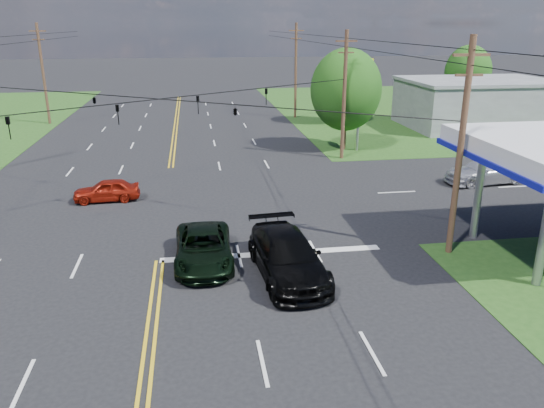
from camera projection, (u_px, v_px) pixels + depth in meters
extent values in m
plane|color=black|center=(167.00, 203.00, 30.78)|extent=(280.00, 280.00, 0.00)
cube|color=#1F4716|center=(463.00, 108.00, 65.65)|extent=(46.00, 48.00, 0.03)
cube|color=silver|center=(272.00, 254.00, 23.99)|extent=(10.00, 0.50, 0.02)
cube|color=slate|center=(477.00, 105.00, 53.00)|extent=(14.00, 10.00, 4.40)
cylinder|color=#A5A5AA|center=(479.00, 192.00, 25.12)|extent=(0.36, 0.36, 4.65)
cylinder|color=#48301E|center=(460.00, 151.00, 22.65)|extent=(0.28, 0.28, 9.50)
cube|color=#48301E|center=(471.00, 55.00, 21.37)|extent=(1.60, 0.12, 0.12)
cube|color=#48301E|center=(469.00, 75.00, 21.63)|extent=(1.20, 0.10, 0.10)
cylinder|color=#48301E|center=(344.00, 96.00, 39.49)|extent=(0.28, 0.28, 9.50)
cube|color=#48301E|center=(347.00, 41.00, 38.22)|extent=(1.60, 0.12, 0.12)
cube|color=#48301E|center=(346.00, 53.00, 38.48)|extent=(1.20, 0.10, 0.10)
cylinder|color=#48301E|center=(43.00, 75.00, 53.54)|extent=(0.28, 0.28, 10.00)
cube|color=#48301E|center=(37.00, 31.00, 52.18)|extent=(1.60, 0.12, 0.12)
cube|color=#48301E|center=(39.00, 39.00, 52.44)|extent=(1.20, 0.10, 0.10)
cylinder|color=#48301E|center=(296.00, 71.00, 57.20)|extent=(0.28, 0.28, 10.00)
cube|color=#48301E|center=(296.00, 30.00, 55.84)|extent=(1.60, 0.12, 0.12)
cube|color=#48301E|center=(296.00, 38.00, 56.10)|extent=(1.20, 0.10, 0.10)
imported|color=black|center=(9.00, 128.00, 23.90)|extent=(0.17, 0.21, 1.05)
imported|color=black|center=(118.00, 115.00, 27.39)|extent=(0.17, 0.21, 1.05)
imported|color=black|center=(198.00, 105.00, 30.67)|extent=(0.17, 0.21, 1.05)
imported|color=black|center=(266.00, 97.00, 34.15)|extent=(0.17, 0.21, 1.05)
imported|color=black|center=(94.00, 99.00, 30.92)|extent=(1.24, 0.26, 0.50)
imported|color=black|center=(235.00, 111.00, 26.96)|extent=(1.24, 0.26, 0.50)
cylinder|color=black|center=(405.00, 44.00, 27.86)|extent=(0.04, 100.00, 0.04)
cylinder|color=black|center=(404.00, 55.00, 28.05)|extent=(0.04, 100.00, 0.04)
cylinder|color=#48301E|center=(344.00, 130.00, 43.44)|extent=(0.36, 0.36, 3.30)
ellipsoid|color=#1F4512|center=(346.00, 90.00, 42.40)|extent=(5.70, 5.70, 6.60)
cylinder|color=#48301E|center=(336.00, 109.00, 55.10)|extent=(0.36, 0.36, 2.86)
ellipsoid|color=#1F4512|center=(337.00, 82.00, 54.19)|extent=(4.94, 4.94, 5.72)
cylinder|color=#48301E|center=(465.00, 97.00, 63.14)|extent=(0.36, 0.36, 3.08)
ellipsoid|color=#1F4512|center=(468.00, 72.00, 62.17)|extent=(5.32, 5.32, 6.16)
imported|color=black|center=(204.00, 248.00, 22.86)|extent=(2.47, 5.27, 1.46)
imported|color=black|center=(287.00, 256.00, 21.65)|extent=(2.98, 6.27, 1.77)
imported|color=maroon|center=(107.00, 190.00, 31.02)|extent=(3.86, 1.75, 1.29)
imported|color=silver|center=(486.00, 171.00, 34.50)|extent=(5.75, 2.83, 1.61)
cylinder|color=#A5A5AA|center=(359.00, 105.00, 42.33)|extent=(0.20, 0.20, 7.40)
cube|color=yellow|center=(361.00, 65.00, 41.33)|extent=(2.05, 0.59, 1.02)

